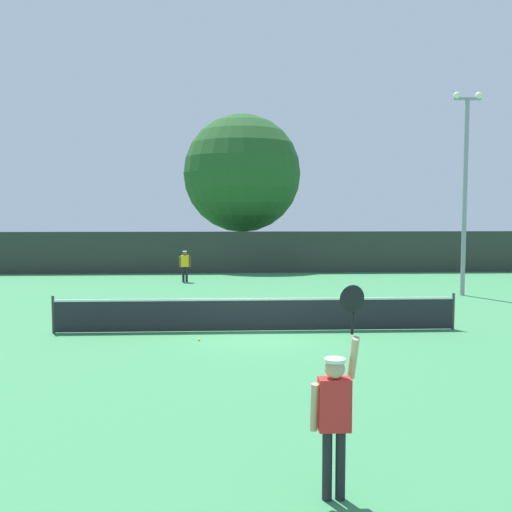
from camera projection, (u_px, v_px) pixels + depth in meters
The scene contains 9 objects.
ground_plane at pixel (257, 331), 16.72m from camera, with size 120.00×120.00×0.00m, color #387F4C.
tennis_net at pixel (257, 314), 16.68m from camera, with size 11.66×0.08×1.07m.
perimeter_fence at pixel (243, 252), 32.66m from camera, with size 36.89×0.12×2.35m, color #2D332D.
player_serving at pixel (335, 406), 6.86m from camera, with size 0.68×0.40×2.58m.
player_receiving at pixel (185, 263), 28.36m from camera, with size 0.57×0.23×1.53m.
tennis_ball at pixel (199, 340), 15.45m from camera, with size 0.07×0.07×0.07m, color #CCE033.
light_pole at pixel (465, 181), 23.60m from camera, with size 1.18×0.28×8.29m.
large_tree at pixel (242, 174), 36.42m from camera, with size 7.39×7.39×9.56m.
parked_car_near at pixel (339, 251), 39.58m from camera, with size 1.94×4.22×1.69m.
Camera 1 is at (-0.81, -16.49, 3.44)m, focal length 40.53 mm.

